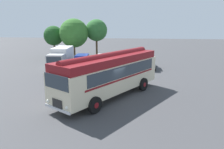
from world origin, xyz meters
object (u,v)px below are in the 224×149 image
(vintage_bus, at_px, (110,73))
(car_mid_right, at_px, (124,61))
(car_mid_left, at_px, (102,61))
(car_far_right, at_px, (147,61))
(car_near_left, at_px, (82,61))
(box_van, at_px, (61,57))

(vintage_bus, height_order, car_mid_right, vintage_bus)
(car_mid_left, bearing_deg, car_far_right, 6.74)
(car_mid_right, bearing_deg, car_near_left, -169.44)
(car_mid_left, bearing_deg, vintage_bus, -77.62)
(car_mid_right, relative_size, box_van, 0.74)
(car_near_left, bearing_deg, car_mid_left, 2.74)
(vintage_bus, relative_size, box_van, 1.67)
(vintage_bus, bearing_deg, car_mid_left, 102.38)
(car_mid_left, height_order, car_mid_right, same)
(car_near_left, height_order, car_mid_left, same)
(vintage_bus, relative_size, car_mid_right, 2.25)
(car_mid_left, distance_m, car_far_right, 5.68)
(car_far_right, bearing_deg, car_near_left, -174.50)
(vintage_bus, height_order, car_mid_left, vintage_bus)
(car_mid_left, distance_m, box_van, 5.24)
(car_mid_right, bearing_deg, car_far_right, -3.45)
(car_near_left, relative_size, car_mid_right, 0.99)
(car_near_left, relative_size, car_mid_left, 1.00)
(box_van, bearing_deg, car_mid_left, 2.58)
(car_mid_left, height_order, car_far_right, same)
(car_mid_left, bearing_deg, car_near_left, -177.26)
(car_mid_right, xyz_separation_m, box_van, (-7.86, -1.08, 0.52))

